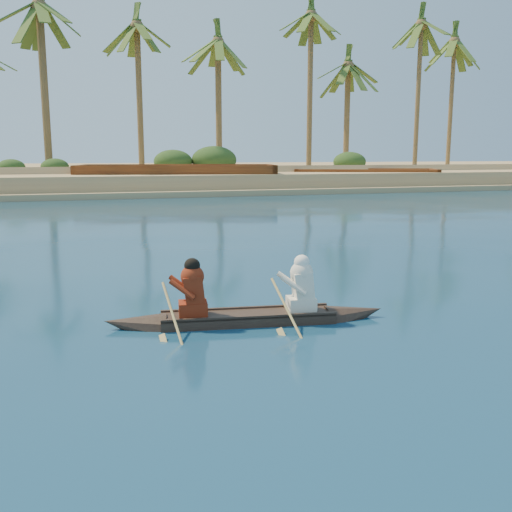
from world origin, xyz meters
name	(u,v)px	position (x,y,z in m)	size (l,w,h in m)	color
ground	(62,282)	(0.00, 0.00, 0.00)	(160.00, 160.00, 0.00)	#0B3148
sandy_embankment	(72,175)	(0.00, 46.89, 0.53)	(150.00, 51.00, 1.50)	tan
palm_grove	(65,82)	(0.00, 35.00, 8.00)	(110.00, 14.00, 16.00)	#465D20
shrub_cluster	(70,174)	(0.00, 31.50, 1.20)	(100.00, 6.00, 2.40)	#203A15
canoe	(248,308)	(2.88, -4.00, 0.24)	(4.50, 1.20, 1.23)	#3A2B20
barge_mid	(178,181)	(7.08, 27.00, 0.78)	(14.02, 7.37, 2.23)	brown
barge_right	(365,180)	(21.44, 27.00, 0.62)	(11.15, 7.48, 1.77)	brown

